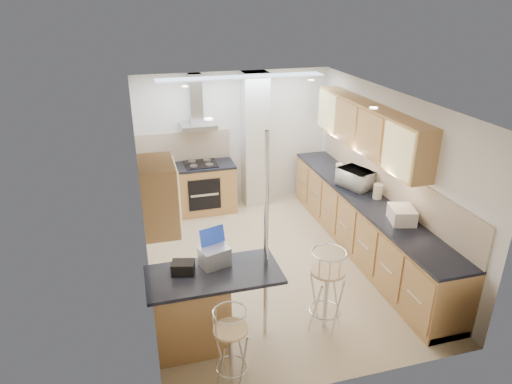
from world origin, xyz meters
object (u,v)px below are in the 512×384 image
object	(u,v)px
bar_stool_near	(231,348)
bar_stool_end	(326,290)
bread_bin	(402,215)
laptop	(215,257)
microwave	(356,179)

from	to	relation	value
bar_stool_near	bar_stool_end	bearing A→B (deg)	33.23
bar_stool_near	bread_bin	distance (m)	2.96
laptop	bread_bin	xyz separation A→B (m)	(2.63, 0.42, -0.03)
bar_stool_near	microwave	bearing A→B (deg)	53.68
bar_stool_end	bar_stool_near	bearing A→B (deg)	133.16
microwave	laptop	world-z (taller)	microwave
microwave	laptop	distance (m)	3.07
bread_bin	laptop	bearing A→B (deg)	-155.47
bread_bin	microwave	bearing A→B (deg)	107.93
microwave	bar_stool_end	distance (m)	2.39
microwave	bar_stool_near	xyz separation A→B (m)	(-2.58, -2.48, -0.61)
bar_stool_near	bread_bin	size ratio (longest dim) A/B	2.36
microwave	bread_bin	world-z (taller)	microwave
microwave	laptop	xyz separation A→B (m)	(-2.58, -1.67, -0.02)
bar_stool_near	bread_bin	world-z (taller)	bread_bin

